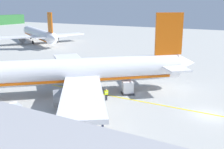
% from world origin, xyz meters
% --- Properties ---
extents(airliner_foreground, '(30.74, 33.49, 11.90)m').
position_xyz_m(airliner_foreground, '(-2.11, 20.08, 3.39)').
color(airliner_foreground, white).
rests_on(airliner_foreground, ground).
extents(airliner_mid_apron, '(28.79, 33.89, 10.84)m').
position_xyz_m(airliner_mid_apron, '(37.23, 63.77, 3.09)').
color(airliner_mid_apron, white).
rests_on(airliner_mid_apron, ground).
extents(cargo_container_near, '(2.42, 2.42, 2.08)m').
position_xyz_m(cargo_container_near, '(2.37, 12.12, 0.98)').
color(cargo_container_near, '#333338').
rests_on(cargo_container_near, ground).
extents(cargo_container_mid, '(2.23, 2.23, 2.13)m').
position_xyz_m(cargo_container_mid, '(-12.92, 19.29, 1.01)').
color(cargo_container_mid, '#333338').
rests_on(cargo_container_mid, ground).
extents(crew_marshaller, '(0.62, 0.33, 1.60)m').
position_xyz_m(crew_marshaller, '(-9.34, 9.38, 0.94)').
color(crew_marshaller, '#191E33').
rests_on(crew_marshaller, ground).
extents(crew_loader_left, '(0.53, 0.45, 1.69)m').
position_xyz_m(crew_loader_left, '(-1.61, 13.51, 1.00)').
color(crew_loader_left, '#191E33').
rests_on(crew_loader_left, ground).
extents(apron_guide_line, '(0.30, 60.00, 0.01)m').
position_xyz_m(apron_guide_line, '(0.38, 15.50, 0.01)').
color(apron_guide_line, yellow).
rests_on(apron_guide_line, ground).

